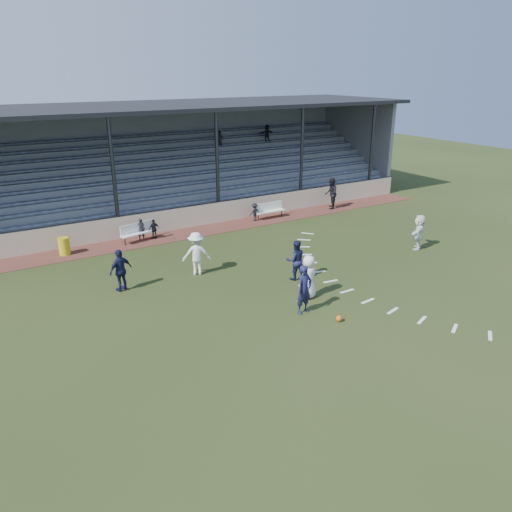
{
  "coord_description": "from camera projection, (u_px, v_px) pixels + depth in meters",
  "views": [
    {
      "loc": [
        -10.07,
        -13.93,
        8.51
      ],
      "look_at": [
        0.0,
        2.5,
        1.3
      ],
      "focal_mm": 35.0,
      "sensor_mm": 36.0,
      "label": 1
    }
  ],
  "objects": [
    {
      "name": "ground",
      "position": [
        290.0,
        307.0,
        19.03
      ],
      "size": [
        90.0,
        90.0,
        0.0
      ],
      "primitive_type": "plane",
      "color": "#273214",
      "rests_on": "ground"
    },
    {
      "name": "official",
      "position": [
        331.0,
        193.0,
        32.19
      ],
      "size": [
        1.21,
        1.23,
        2.0
      ],
      "primitive_type": "imported",
      "rotation": [
        0.0,
        0.0,
        4.0
      ],
      "color": "black",
      "rests_on": "cinder_track"
    },
    {
      "name": "football",
      "position": [
        339.0,
        318.0,
        17.94
      ],
      "size": [
        0.23,
        0.23,
        0.23
      ],
      "primitive_type": "sphere",
      "color": "#E6560D",
      "rests_on": "ground"
    },
    {
      "name": "bench_right",
      "position": [
        269.0,
        209.0,
        30.26
      ],
      "size": [
        2.0,
        0.46,
        0.95
      ],
      "rotation": [
        0.0,
        0.0,
        0.01
      ],
      "color": "silver",
      "rests_on": "cinder_track"
    },
    {
      "name": "player_navy_mid",
      "position": [
        296.0,
        260.0,
        21.32
      ],
      "size": [
        1.0,
        0.87,
        1.75
      ],
      "primitive_type": "imported",
      "rotation": [
        0.0,
        0.0,
        2.87
      ],
      "color": "#16183D",
      "rests_on": "ground"
    },
    {
      "name": "bench_left",
      "position": [
        138.0,
        230.0,
        26.24
      ],
      "size": [
        2.04,
        0.91,
        0.95
      ],
      "rotation": [
        0.0,
        0.0,
        0.23
      ],
      "color": "silver",
      "rests_on": "cinder_track"
    },
    {
      "name": "retaining_wall",
      "position": [
        172.0,
        220.0,
        28.04
      ],
      "size": [
        34.0,
        0.18,
        1.2
      ],
      "primitive_type": "cube",
      "color": "beige",
      "rests_on": "ground"
    },
    {
      "name": "trash_bin",
      "position": [
        64.0,
        246.0,
        24.3
      ],
      "size": [
        0.53,
        0.53,
        0.86
      ],
      "primitive_type": "cylinder",
      "color": "gold",
      "rests_on": "cinder_track"
    },
    {
      "name": "penalty_arc",
      "position": [
        370.0,
        284.0,
        21.05
      ],
      "size": [
        3.89,
        14.63,
        0.01
      ],
      "color": "white",
      "rests_on": "ground"
    },
    {
      "name": "player_navy_wing",
      "position": [
        121.0,
        270.0,
        20.21
      ],
      "size": [
        1.13,
        0.76,
        1.78
      ],
      "primitive_type": "imported",
      "rotation": [
        0.0,
        0.0,
        3.49
      ],
      "color": "#16183D",
      "rests_on": "ground"
    },
    {
      "name": "cinder_track",
      "position": [
        180.0,
        235.0,
        27.41
      ],
      "size": [
        34.0,
        2.0,
        0.02
      ],
      "primitive_type": "cube",
      "color": "#522821",
      "rests_on": "ground"
    },
    {
      "name": "sub_left_near",
      "position": [
        141.0,
        229.0,
        26.38
      ],
      "size": [
        0.5,
        0.42,
        1.16
      ],
      "primitive_type": "imported",
      "rotation": [
        0.0,
        0.0,
        2.75
      ],
      "color": "black",
      "rests_on": "cinder_track"
    },
    {
      "name": "sub_right",
      "position": [
        255.0,
        212.0,
        29.7
      ],
      "size": [
        0.75,
        0.5,
        1.08
      ],
      "primitive_type": "imported",
      "rotation": [
        0.0,
        0.0,
        3.29
      ],
      "color": "black",
      "rests_on": "cinder_track"
    },
    {
      "name": "player_white_lead",
      "position": [
        308.0,
        277.0,
        19.55
      ],
      "size": [
        0.98,
        0.76,
        1.78
      ],
      "primitive_type": "imported",
      "rotation": [
        0.0,
        0.0,
        3.39
      ],
      "color": "white",
      "rests_on": "ground"
    },
    {
      "name": "grandstand",
      "position": [
        142.0,
        177.0,
        31.25
      ],
      "size": [
        34.6,
        9.0,
        6.61
      ],
      "color": "gray",
      "rests_on": "ground"
    },
    {
      "name": "sub_left_far",
      "position": [
        154.0,
        229.0,
        26.53
      ],
      "size": [
        0.67,
        0.37,
        1.08
      ],
      "primitive_type": "imported",
      "rotation": [
        0.0,
        0.0,
        3.33
      ],
      "color": "black",
      "rests_on": "cinder_track"
    },
    {
      "name": "player_white_wing",
      "position": [
        196.0,
        254.0,
        21.8
      ],
      "size": [
        1.41,
        1.08,
        1.93
      ],
      "primitive_type": "imported",
      "rotation": [
        0.0,
        0.0,
        2.81
      ],
      "color": "white",
      "rests_on": "ground"
    },
    {
      "name": "player_navy_lead",
      "position": [
        304.0,
        290.0,
        18.32
      ],
      "size": [
        0.74,
        0.55,
        1.86
      ],
      "primitive_type": "imported",
      "rotation": [
        0.0,
        0.0,
        0.17
      ],
      "color": "#16183D",
      "rests_on": "ground"
    },
    {
      "name": "player_white_back",
      "position": [
        419.0,
        232.0,
        24.98
      ],
      "size": [
        1.67,
        1.31,
        1.77
      ],
      "primitive_type": "imported",
      "rotation": [
        0.0,
        0.0,
        3.7
      ],
      "color": "white",
      "rests_on": "ground"
    }
  ]
}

